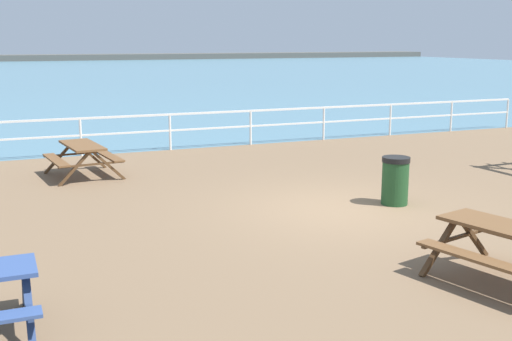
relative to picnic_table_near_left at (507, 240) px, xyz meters
The scene contains 7 objects.
ground_plane 4.19m from the picnic_table_near_left, 92.41° to the left, with size 30.00×24.00×0.20m, color brown.
sea_band 56.88m from the picnic_table_near_left, 90.17° to the left, with size 142.00×90.00×0.01m, color teal.
distant_shoreline 99.88m from the picnic_table_near_left, 90.10° to the left, with size 142.00×6.00×1.80m, color #4C4C47.
seaward_railing 11.88m from the picnic_table_near_left, 90.84° to the left, with size 23.07×0.07×1.08m.
picnic_table_near_left is the anchor object (origin of this frame).
picnic_table_mid_centre 10.04m from the picnic_table_near_left, 115.52° to the left, with size 1.73×1.97×0.80m.
litter_bin 4.15m from the picnic_table_near_left, 75.93° to the left, with size 0.55×0.55×0.95m.
Camera 1 is at (-6.00, -10.32, 3.19)m, focal length 44.59 mm.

